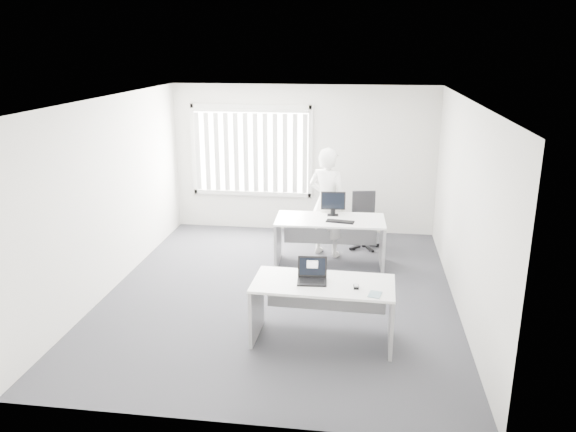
# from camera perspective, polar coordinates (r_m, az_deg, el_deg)

# --- Properties ---
(ground) EXTENTS (6.00, 6.00, 0.00)m
(ground) POSITION_cam_1_polar(r_m,az_deg,el_deg) (8.32, -0.80, -7.81)
(ground) COLOR #434349
(ground) RESTS_ON ground
(wall_back) EXTENTS (5.00, 0.02, 2.80)m
(wall_back) POSITION_cam_1_polar(r_m,az_deg,el_deg) (10.73, 1.57, 5.76)
(wall_back) COLOR silver
(wall_back) RESTS_ON ground
(wall_front) EXTENTS (5.00, 0.02, 2.80)m
(wall_front) POSITION_cam_1_polar(r_m,az_deg,el_deg) (5.06, -5.98, -7.48)
(wall_front) COLOR silver
(wall_front) RESTS_ON ground
(wall_left) EXTENTS (0.02, 6.00, 2.80)m
(wall_left) POSITION_cam_1_polar(r_m,az_deg,el_deg) (8.57, -17.63, 2.06)
(wall_left) COLOR silver
(wall_left) RESTS_ON ground
(wall_right) EXTENTS (0.02, 6.00, 2.80)m
(wall_right) POSITION_cam_1_polar(r_m,az_deg,el_deg) (7.87, 17.46, 0.80)
(wall_right) COLOR silver
(wall_right) RESTS_ON ground
(ceiling) EXTENTS (5.00, 6.00, 0.02)m
(ceiling) POSITION_cam_1_polar(r_m,az_deg,el_deg) (7.59, -0.89, 11.77)
(ceiling) COLOR white
(ceiling) RESTS_ON wall_back
(window) EXTENTS (2.32, 0.06, 1.76)m
(window) POSITION_cam_1_polar(r_m,az_deg,el_deg) (10.82, -3.76, 6.62)
(window) COLOR silver
(window) RESTS_ON wall_back
(blinds) EXTENTS (2.20, 0.10, 1.50)m
(blinds) POSITION_cam_1_polar(r_m,az_deg,el_deg) (10.77, -3.82, 6.41)
(blinds) COLOR silver
(blinds) RESTS_ON wall_back
(desk_near) EXTENTS (1.71, 0.84, 0.77)m
(desk_near) POSITION_cam_1_polar(r_m,az_deg,el_deg) (6.85, 3.58, -8.40)
(desk_near) COLOR silver
(desk_near) RESTS_ON ground
(desk_far) EXTENTS (1.78, 0.89, 0.80)m
(desk_far) POSITION_cam_1_polar(r_m,az_deg,el_deg) (9.15, 4.28, -1.62)
(desk_far) COLOR silver
(desk_far) RESTS_ON ground
(office_chair) EXTENTS (0.65, 0.65, 0.99)m
(office_chair) POSITION_cam_1_polar(r_m,az_deg,el_deg) (10.17, 7.72, -1.41)
(office_chair) COLOR black
(office_chair) RESTS_ON ground
(person) EXTENTS (0.80, 0.68, 1.88)m
(person) POSITION_cam_1_polar(r_m,az_deg,el_deg) (9.53, 4.02, 1.42)
(person) COLOR white
(person) RESTS_ON ground
(laptop) EXTENTS (0.37, 0.34, 0.27)m
(laptop) POSITION_cam_1_polar(r_m,az_deg,el_deg) (6.70, 2.46, -5.71)
(laptop) COLOR black
(laptop) RESTS_ON desk_near
(paper_sheet) EXTENTS (0.33, 0.28, 0.00)m
(paper_sheet) POSITION_cam_1_polar(r_m,az_deg,el_deg) (6.61, 6.92, -7.42)
(paper_sheet) COLOR white
(paper_sheet) RESTS_ON desk_near
(mouse) EXTENTS (0.06, 0.10, 0.04)m
(mouse) POSITION_cam_1_polar(r_m,az_deg,el_deg) (6.64, 6.94, -7.11)
(mouse) COLOR silver
(mouse) RESTS_ON paper_sheet
(booklet) EXTENTS (0.17, 0.21, 0.01)m
(booklet) POSITION_cam_1_polar(r_m,az_deg,el_deg) (6.51, 8.82, -7.88)
(booklet) COLOR silver
(booklet) RESTS_ON desk_near
(keyboard) EXTENTS (0.46, 0.21, 0.02)m
(keyboard) POSITION_cam_1_polar(r_m,az_deg,el_deg) (8.92, 5.32, -0.57)
(keyboard) COLOR black
(keyboard) RESTS_ON desk_far
(monitor) EXTENTS (0.41, 0.15, 0.40)m
(monitor) POSITION_cam_1_polar(r_m,az_deg,el_deg) (9.22, 4.60, 1.26)
(monitor) COLOR black
(monitor) RESTS_ON desk_far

